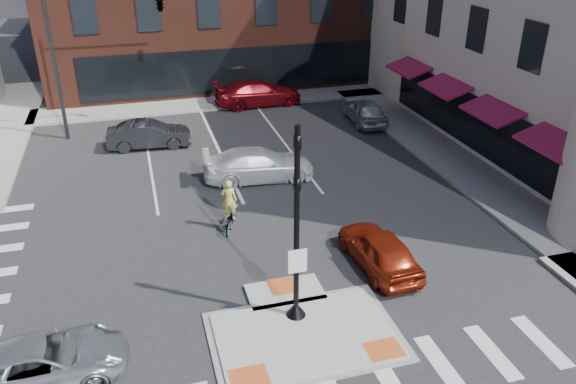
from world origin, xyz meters
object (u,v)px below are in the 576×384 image
object	(u,v)px
white_pickup	(259,164)
bg_car_dark	(149,135)
bg_car_silver	(365,111)
bg_car_red	(258,93)
silver_suv	(42,362)
cyclist	(230,213)
red_sedan	(379,249)

from	to	relation	value
white_pickup	bg_car_dark	distance (m)	6.99
bg_car_silver	bg_car_red	bearing A→B (deg)	-39.66
silver_suv	cyclist	world-z (taller)	cyclist
red_sedan	cyclist	xyz separation A→B (m)	(-4.41, 3.90, 0.02)
bg_car_dark	bg_car_silver	distance (m)	12.14
white_pickup	bg_car_red	world-z (taller)	bg_car_red
red_sedan	cyclist	size ratio (longest dim) A/B	1.92
white_pickup	silver_suv	bearing A→B (deg)	146.06
bg_car_silver	bg_car_red	size ratio (longest dim) A/B	0.77
bg_car_silver	cyclist	world-z (taller)	cyclist
red_sedan	bg_car_dark	distance (m)	14.97
silver_suv	cyclist	size ratio (longest dim) A/B	2.09
bg_car_silver	cyclist	bearing A→B (deg)	49.70
red_sedan	bg_car_red	distance (m)	18.70
silver_suv	cyclist	xyz separation A→B (m)	(6.06, 6.34, 0.09)
silver_suv	white_pickup	xyz separation A→B (m)	(8.16, 10.43, 0.12)
bg_car_dark	cyclist	bearing A→B (deg)	-161.12
bg_car_silver	red_sedan	bearing A→B (deg)	73.16
white_pickup	bg_car_red	xyz separation A→B (m)	(2.49, 10.71, 0.06)
silver_suv	bg_car_silver	world-z (taller)	bg_car_silver
bg_car_red	cyclist	distance (m)	15.49
bg_car_red	white_pickup	bearing A→B (deg)	164.66
red_sedan	white_pickup	bearing A→B (deg)	-77.20
bg_car_red	cyclist	xyz separation A→B (m)	(-4.59, -14.80, -0.09)
bg_car_dark	bg_car_silver	bearing A→B (deg)	-83.41
white_pickup	bg_car_red	size ratio (longest dim) A/B	0.92
white_pickup	bg_car_dark	size ratio (longest dim) A/B	1.19
silver_suv	white_pickup	distance (m)	13.25
silver_suv	bg_car_silver	size ratio (longest dim) A/B	1.04
bg_car_dark	red_sedan	bearing A→B (deg)	-148.42
cyclist	red_sedan	bearing A→B (deg)	159.10
bg_car_dark	cyclist	size ratio (longest dim) A/B	2.02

